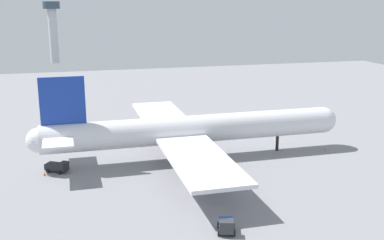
% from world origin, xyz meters
% --- Properties ---
extents(ground_plane, '(273.67, 273.67, 0.00)m').
position_xyz_m(ground_plane, '(0.00, 0.00, 0.00)').
color(ground_plane, gray).
extents(cargo_airplane, '(68.42, 62.92, 18.97)m').
position_xyz_m(cargo_airplane, '(-0.50, -0.00, 6.38)').
color(cargo_airplane, silver).
rests_on(cargo_airplane, ground_plane).
extents(maintenance_van, '(3.42, 4.15, 2.36)m').
position_xyz_m(maintenance_van, '(-3.89, -34.16, 1.19)').
color(maintenance_van, '#333338').
rests_on(maintenance_van, ground_plane).
extents(cargo_loader, '(4.92, 4.28, 2.09)m').
position_xyz_m(cargo_loader, '(-28.29, -1.20, 1.06)').
color(cargo_loader, '#232328').
rests_on(cargo_loader, ground_plane).
extents(safety_cone_nose, '(0.49, 0.49, 0.69)m').
position_xyz_m(safety_cone_nose, '(30.79, -2.70, 0.35)').
color(safety_cone_nose, orange).
rests_on(safety_cone_nose, ground_plane).
extents(safety_cone_tail, '(0.52, 0.52, 0.74)m').
position_xyz_m(safety_cone_tail, '(-30.79, -2.87, 0.37)').
color(safety_cone_tail, orange).
rests_on(safety_cone_tail, ground_plane).
extents(control_tower, '(8.91, 8.91, 32.48)m').
position_xyz_m(control_tower, '(-31.01, 171.96, 19.61)').
color(control_tower, silver).
rests_on(control_tower, ground_plane).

